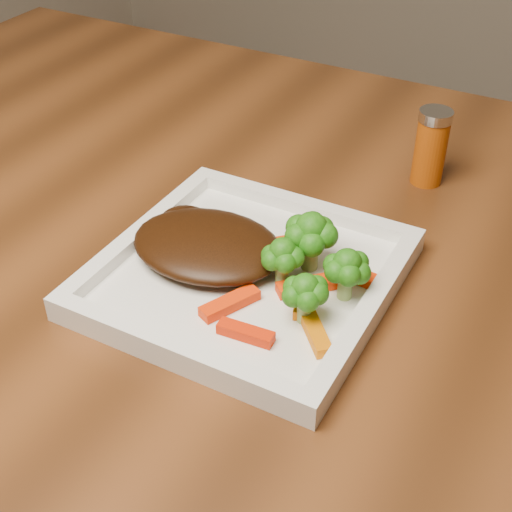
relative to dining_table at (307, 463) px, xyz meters
The scene contains 15 objects.
dining_table is the anchor object (origin of this frame).
plate 0.40m from the dining_table, 111.32° to the right, with size 0.27×0.27×0.01m, color white.
steak 0.42m from the dining_table, 132.58° to the right, with size 0.15×0.12×0.03m, color black.
broccoli_0 0.43m from the dining_table, 79.48° to the right, with size 0.06×0.06×0.07m, color #166E12, non-canonical shape.
broccoli_1 0.43m from the dining_table, 55.16° to the right, with size 0.05×0.05×0.06m, color #1D5E0F, non-canonical shape.
broccoli_2 0.44m from the dining_table, 73.30° to the right, with size 0.05×0.05×0.06m, color #126D14, non-canonical shape.
broccoli_3 0.43m from the dining_table, 91.29° to the right, with size 0.05×0.05×0.06m, color #2C7814, non-canonical shape.
carrot_0 0.43m from the dining_table, 88.50° to the right, with size 0.05×0.01×0.01m, color red.
carrot_1 0.42m from the dining_table, 68.59° to the right, with size 0.05×0.01×0.01m, color #D46803.
carrot_2 0.42m from the dining_table, 100.39° to the right, with size 0.06×0.02×0.01m, color red.
carrot_3 0.40m from the dining_table, 42.00° to the right, with size 0.06×0.01×0.01m, color #FF3504.
carrot_4 0.40m from the dining_table, 120.32° to the right, with size 0.05×0.01×0.01m, color red.
carrot_5 0.41m from the dining_table, 75.37° to the right, with size 0.05×0.01×0.01m, color #D36203.
carrot_6 0.40m from the dining_table, 74.69° to the right, with size 0.06×0.02×0.01m, color #F23203.
spice_shaker 0.46m from the dining_table, 71.96° to the left, with size 0.04×0.04×0.09m, color #A04108.
Camera 1 is at (0.16, -0.73, 1.19)m, focal length 50.00 mm.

